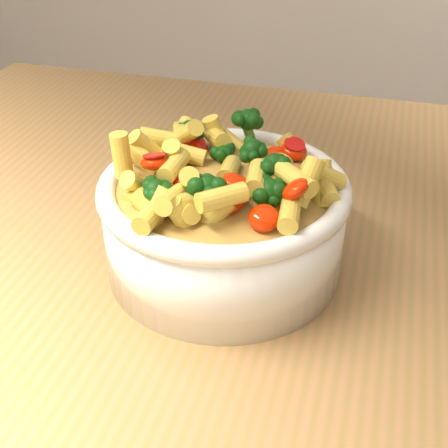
# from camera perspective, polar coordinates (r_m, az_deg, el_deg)

# --- Properties ---
(table) EXTENTS (1.20, 0.80, 0.90)m
(table) POSITION_cam_1_polar(r_m,az_deg,el_deg) (0.68, 9.77, -9.10)
(table) COLOR #AF794B
(table) RESTS_ON ground
(serving_bowl) EXTENTS (0.22, 0.22, 0.10)m
(serving_bowl) POSITION_cam_1_polar(r_m,az_deg,el_deg) (0.56, 0.00, 0.10)
(serving_bowl) COLOR white
(serving_bowl) RESTS_ON table
(pasta_salad) EXTENTS (0.17, 0.17, 0.04)m
(pasta_salad) POSITION_cam_1_polar(r_m,az_deg,el_deg) (0.53, 0.00, 5.44)
(pasta_salad) COLOR #FCDA4F
(pasta_salad) RESTS_ON serving_bowl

